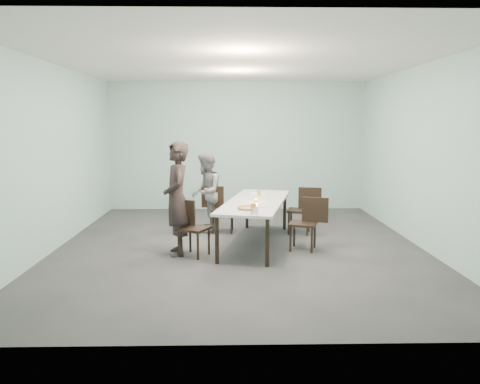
{
  "coord_description": "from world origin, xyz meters",
  "views": [
    {
      "loc": [
        -0.15,
        -7.59,
        2.04
      ],
      "look_at": [
        0.0,
        -0.53,
        1.0
      ],
      "focal_mm": 35.0,
      "sensor_mm": 36.0,
      "label": 1
    }
  ],
  "objects_px": {
    "chair_far_left": "(219,206)",
    "pizza": "(248,208)",
    "chair_near_right": "(308,220)",
    "side_plate": "(262,207)",
    "tealight": "(256,201)",
    "water_tumbler": "(255,211)",
    "diner_far": "(206,192)",
    "amber_tumbler": "(259,193)",
    "beer_glass": "(253,209)",
    "diner_near": "(177,199)",
    "chair_far_right": "(304,207)",
    "chair_near_left": "(189,224)",
    "table": "(256,204)"
  },
  "relations": [
    {
      "from": "chair_near_left",
      "to": "beer_glass",
      "type": "bearing_deg",
      "value": -1.03
    },
    {
      "from": "chair_far_right",
      "to": "pizza",
      "type": "height_order",
      "value": "chair_far_right"
    },
    {
      "from": "tealight",
      "to": "chair_near_left",
      "type": "bearing_deg",
      "value": -153.56
    },
    {
      "from": "side_plate",
      "to": "tealight",
      "type": "bearing_deg",
      "value": 98.7
    },
    {
      "from": "chair_far_left",
      "to": "pizza",
      "type": "xyz_separation_m",
      "value": [
        0.49,
        -1.75,
        0.27
      ]
    },
    {
      "from": "chair_far_left",
      "to": "pizza",
      "type": "height_order",
      "value": "chair_far_left"
    },
    {
      "from": "chair_far_left",
      "to": "beer_glass",
      "type": "relative_size",
      "value": 5.8
    },
    {
      "from": "chair_near_left",
      "to": "side_plate",
      "type": "height_order",
      "value": "chair_near_left"
    },
    {
      "from": "tealight",
      "to": "beer_glass",
      "type": "bearing_deg",
      "value": -95.48
    },
    {
      "from": "beer_glass",
      "to": "tealight",
      "type": "height_order",
      "value": "beer_glass"
    },
    {
      "from": "water_tumbler",
      "to": "diner_near",
      "type": "bearing_deg",
      "value": 153.3
    },
    {
      "from": "chair_near_right",
      "to": "amber_tumbler",
      "type": "bearing_deg",
      "value": -36.18
    },
    {
      "from": "diner_far",
      "to": "chair_far_left",
      "type": "bearing_deg",
      "value": 78.21
    },
    {
      "from": "side_plate",
      "to": "water_tumbler",
      "type": "bearing_deg",
      "value": -103.55
    },
    {
      "from": "side_plate",
      "to": "tealight",
      "type": "distance_m",
      "value": 0.48
    },
    {
      "from": "chair_near_left",
      "to": "amber_tumbler",
      "type": "xyz_separation_m",
      "value": [
        1.16,
        1.26,
        0.29
      ]
    },
    {
      "from": "chair_near_right",
      "to": "diner_near",
      "type": "distance_m",
      "value": 2.12
    },
    {
      "from": "diner_far",
      "to": "side_plate",
      "type": "distance_m",
      "value": 1.85
    },
    {
      "from": "chair_far_right",
      "to": "diner_far",
      "type": "height_order",
      "value": "diner_far"
    },
    {
      "from": "diner_far",
      "to": "amber_tumbler",
      "type": "xyz_separation_m",
      "value": [
        0.98,
        -0.37,
        0.04
      ]
    },
    {
      "from": "diner_far",
      "to": "side_plate",
      "type": "xyz_separation_m",
      "value": [
        0.96,
        -1.58,
        0.01
      ]
    },
    {
      "from": "diner_near",
      "to": "side_plate",
      "type": "xyz_separation_m",
      "value": [
        1.33,
        -0.01,
        -0.13
      ]
    },
    {
      "from": "tealight",
      "to": "pizza",
      "type": "bearing_deg",
      "value": -102.87
    },
    {
      "from": "water_tumbler",
      "to": "chair_near_left",
      "type": "bearing_deg",
      "value": 151.92
    },
    {
      "from": "table",
      "to": "tealight",
      "type": "bearing_deg",
      "value": -89.98
    },
    {
      "from": "water_tumbler",
      "to": "amber_tumbler",
      "type": "height_order",
      "value": "water_tumbler"
    },
    {
      "from": "chair_near_right",
      "to": "water_tumbler",
      "type": "xyz_separation_m",
      "value": [
        -0.89,
        -0.78,
        0.29
      ]
    },
    {
      "from": "diner_near",
      "to": "water_tumbler",
      "type": "bearing_deg",
      "value": 51.63
    },
    {
      "from": "chair_near_right",
      "to": "diner_near",
      "type": "xyz_separation_m",
      "value": [
        -2.08,
        -0.19,
        0.38
      ]
    },
    {
      "from": "chair_far_left",
      "to": "diner_near",
      "type": "distance_m",
      "value": 1.67
    },
    {
      "from": "chair_near_right",
      "to": "side_plate",
      "type": "distance_m",
      "value": 0.82
    },
    {
      "from": "table",
      "to": "chair_far_left",
      "type": "distance_m",
      "value": 1.14
    },
    {
      "from": "beer_glass",
      "to": "amber_tumbler",
      "type": "height_order",
      "value": "beer_glass"
    },
    {
      "from": "table",
      "to": "pizza",
      "type": "xyz_separation_m",
      "value": [
        -0.16,
        -0.83,
        0.08
      ]
    },
    {
      "from": "pizza",
      "to": "beer_glass",
      "type": "bearing_deg",
      "value": -79.16
    },
    {
      "from": "table",
      "to": "beer_glass",
      "type": "height_order",
      "value": "beer_glass"
    },
    {
      "from": "table",
      "to": "side_plate",
      "type": "xyz_separation_m",
      "value": [
        0.07,
        -0.59,
        0.06
      ]
    },
    {
      "from": "amber_tumbler",
      "to": "pizza",
      "type": "bearing_deg",
      "value": -99.98
    },
    {
      "from": "beer_glass",
      "to": "tealight",
      "type": "relative_size",
      "value": 2.68
    },
    {
      "from": "side_plate",
      "to": "chair_near_left",
      "type": "bearing_deg",
      "value": -177.32
    },
    {
      "from": "beer_glass",
      "to": "diner_far",
      "type": "bearing_deg",
      "value": 110.22
    },
    {
      "from": "water_tumbler",
      "to": "diner_far",
      "type": "bearing_deg",
      "value": 110.7
    },
    {
      "from": "beer_glass",
      "to": "water_tumbler",
      "type": "xyz_separation_m",
      "value": [
        0.03,
        -0.03,
        -0.03
      ]
    },
    {
      "from": "chair_far_right",
      "to": "amber_tumbler",
      "type": "bearing_deg",
      "value": 24.34
    },
    {
      "from": "table",
      "to": "chair_far_right",
      "type": "height_order",
      "value": "chair_far_right"
    },
    {
      "from": "chair_near_left",
      "to": "chair_far_right",
      "type": "xyz_separation_m",
      "value": [
        2.0,
        1.41,
        0.0
      ]
    },
    {
      "from": "diner_near",
      "to": "amber_tumbler",
      "type": "height_order",
      "value": "diner_near"
    },
    {
      "from": "pizza",
      "to": "amber_tumbler",
      "type": "distance_m",
      "value": 1.46
    },
    {
      "from": "pizza",
      "to": "side_plate",
      "type": "xyz_separation_m",
      "value": [
        0.23,
        0.23,
        -0.01
      ]
    },
    {
      "from": "table",
      "to": "amber_tumbler",
      "type": "relative_size",
      "value": 34.16
    }
  ]
}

